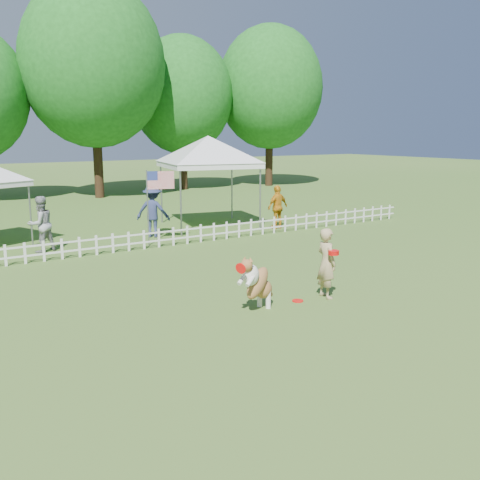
{
  "coord_description": "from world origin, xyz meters",
  "views": [
    {
      "loc": [
        -6.54,
        -8.23,
        3.54
      ],
      "look_at": [
        0.06,
        2.0,
        1.1
      ],
      "focal_mm": 40.0,
      "sensor_mm": 36.0,
      "label": 1
    }
  ],
  "objects": [
    {
      "name": "ground",
      "position": [
        0.0,
        0.0,
        0.0
      ],
      "size": [
        120.0,
        120.0,
        0.0
      ],
      "primitive_type": "plane",
      "color": "#35621F",
      "rests_on": "ground"
    },
    {
      "name": "picket_fence",
      "position": [
        0.0,
        7.0,
        0.3
      ],
      "size": [
        22.0,
        0.08,
        0.6
      ],
      "primitive_type": null,
      "color": "white",
      "rests_on": "ground"
    },
    {
      "name": "handler",
      "position": [
        1.14,
        0.21,
        0.77
      ],
      "size": [
        0.43,
        0.6,
        1.54
      ],
      "primitive_type": "imported",
      "rotation": [
        0.0,
        0.0,
        1.45
      ],
      "color": "tan",
      "rests_on": "ground"
    },
    {
      "name": "dog",
      "position": [
        -0.62,
        0.27,
        0.59
      ],
      "size": [
        1.19,
        0.82,
        1.18
      ],
      "primitive_type": null,
      "rotation": [
        0.0,
        0.0,
        0.43
      ],
      "color": "brown",
      "rests_on": "ground"
    },
    {
      "name": "frisbee_on_turf",
      "position": [
        0.45,
        0.32,
        0.01
      ],
      "size": [
        0.27,
        0.27,
        0.02
      ],
      "primitive_type": "cylinder",
      "rotation": [
        0.0,
        0.0,
        0.11
      ],
      "color": "red",
      "rests_on": "ground"
    },
    {
      "name": "canopy_tent_right",
      "position": [
        3.51,
        9.55,
        1.69
      ],
      "size": [
        3.86,
        3.86,
        3.37
      ],
      "primitive_type": null,
      "rotation": [
        0.0,
        0.0,
        -0.2
      ],
      "color": "silver",
      "rests_on": "ground"
    },
    {
      "name": "flag_pole",
      "position": [
        0.1,
        7.45,
        1.21
      ],
      "size": [
        0.92,
        0.31,
        2.42
      ],
      "primitive_type": null,
      "rotation": [
        0.0,
        0.0,
        -0.23
      ],
      "color": "gray",
      "rests_on": "ground"
    },
    {
      "name": "spectator_a",
      "position": [
        -2.99,
        8.34,
        0.85
      ],
      "size": [
        0.99,
        0.88,
        1.7
      ],
      "primitive_type": "imported",
      "rotation": [
        0.0,
        0.0,
        3.48
      ],
      "color": "#939498",
      "rests_on": "ground"
    },
    {
      "name": "spectator_b",
      "position": [
        0.82,
        8.71,
        0.91
      ],
      "size": [
        1.33,
        1.27,
        1.81
      ],
      "primitive_type": "imported",
      "rotation": [
        0.0,
        0.0,
        2.43
      ],
      "color": "navy",
      "rests_on": "ground"
    },
    {
      "name": "spectator_c",
      "position": [
        5.44,
        7.72,
        0.82
      ],
      "size": [
        1.0,
        0.54,
        1.63
      ],
      "primitive_type": "imported",
      "rotation": [
        0.0,
        0.0,
        3.29
      ],
      "color": "orange",
      "rests_on": "ground"
    },
    {
      "name": "tree_center_right",
      "position": [
        3.0,
        21.0,
        6.3
      ],
      "size": [
        7.6,
        7.6,
        12.6
      ],
      "primitive_type": null,
      "color": "#19581A",
      "rests_on": "ground"
    },
    {
      "name": "tree_right",
      "position": [
        9.0,
        22.5,
        5.2
      ],
      "size": [
        6.2,
        6.2,
        10.4
      ],
      "primitive_type": null,
      "color": "#19581A",
      "rests_on": "ground"
    },
    {
      "name": "tree_far_right",
      "position": [
        15.0,
        21.5,
        5.7
      ],
      "size": [
        7.0,
        7.0,
        11.4
      ],
      "primitive_type": null,
      "color": "#19581A",
      "rests_on": "ground"
    }
  ]
}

